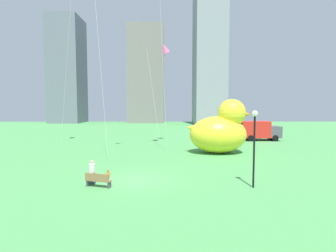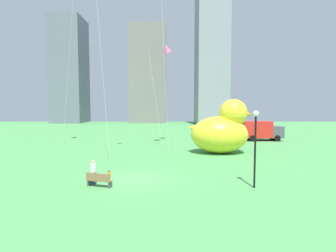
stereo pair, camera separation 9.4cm
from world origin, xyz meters
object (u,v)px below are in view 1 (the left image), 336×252
box_truck (259,131)px  kite_pink (164,48)px  park_bench (98,180)px  person_child (108,176)px  giant_inflatable_duck (220,130)px  lamppost (254,135)px  person_adult (92,171)px

box_truck → kite_pink: bearing=-165.8°
park_bench → person_child: size_ratio=1.80×
giant_inflatable_duck → kite_pink: (-6.10, 7.25, 10.24)m
giant_inflatable_duck → lamppost: size_ratio=1.46×
person_adult → box_truck: (18.71, 22.60, 0.56)m
box_truck → kite_pink: (-14.05, -3.55, 11.30)m
park_bench → giant_inflatable_duck: size_ratio=0.25×
person_child → person_adult: bearing=174.9°
giant_inflatable_duck → person_child: bearing=-129.2°
person_adult → person_child: 1.14m
person_adult → lamppost: bearing=-4.7°
park_bench → kite_pink: (4.13, 19.74, 12.27)m
park_bench → giant_inflatable_duck: giant_inflatable_duck is taller
park_bench → person_adult: 0.97m
lamppost → kite_pink: size_ratio=0.36×
person_child → giant_inflatable_duck: giant_inflatable_duck is taller
lamppost → kite_pink: bearing=105.9°
giant_inflatable_duck → kite_pink: 13.95m
person_child → lamppost: lamppost is taller
lamppost → box_truck: size_ratio=0.84×
kite_pink → lamppost: bearing=-74.1°
person_adult → kite_pink: kite_pink is taller
lamppost → kite_pink: 22.72m
giant_inflatable_duck → box_truck: size_ratio=1.22×
kite_pink → person_adult: bearing=-103.8°
lamppost → box_truck: bearing=70.4°
person_child → kite_pink: (3.59, 19.15, 12.21)m
person_adult → kite_pink: size_ratio=0.12×
kite_pink → person_child: bearing=-100.6°
lamppost → person_adult: bearing=175.3°
person_adult → kite_pink: (4.67, 19.05, 11.86)m
person_adult → person_child: person_adult is taller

